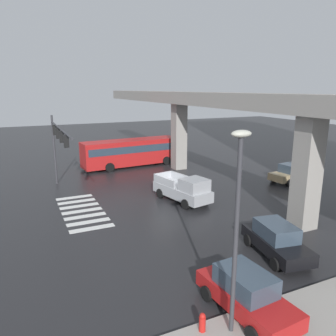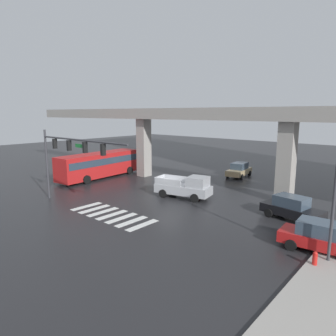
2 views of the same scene
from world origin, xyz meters
The scene contains 11 objects.
ground_plane centered at (0.00, 0.00, 0.00)m, with size 120.00×120.00×0.00m, color #232326.
crosswalk_stripes centered at (0.00, -6.47, 0.01)m, with size 7.15×2.80×0.01m.
elevated_overpass centered at (0.00, 5.51, 7.04)m, with size 58.72×2.37×8.14m.
pickup_truck centered at (1.36, 0.99, 0.99)m, with size 5.38×2.90×2.08m.
city_bus centered at (-11.69, 1.19, 1.72)m, with size 3.40×10.96×2.99m.
sedan_black centered at (10.64, 1.51, 0.85)m, with size 4.54×2.50×1.72m.
sedan_tan centered at (0.52, 12.62, 0.85)m, with size 2.33×4.47×1.72m.
sedan_red centered at (13.67, -2.78, 0.85)m, with size 4.41×2.19×1.72m.
traffic_signal_mast centered at (-4.31, -7.23, 4.68)m, with size 10.89×0.32×6.20m.
street_lamp_near_corner centered at (14.41, -3.95, 4.56)m, with size 0.44×0.70×7.24m.
fire_hydrant centered at (14.01, -4.90, 0.43)m, with size 0.24×0.24×0.85m.
Camera 1 is at (22.52, -10.16, 8.46)m, focal length 35.23 mm.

